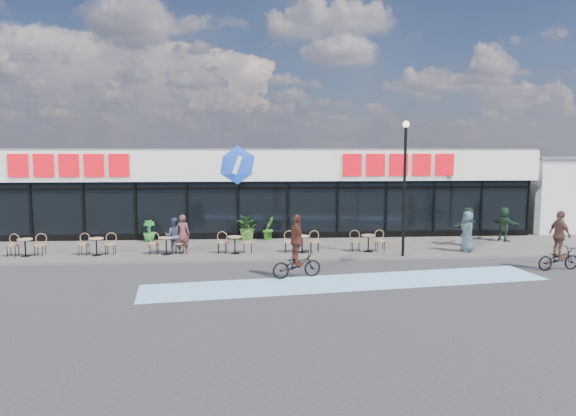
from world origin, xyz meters
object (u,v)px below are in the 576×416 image
(potted_plant_right, at_px, (248,227))
(pedestrian_b, at_px, (504,224))
(lamp_post, at_px, (405,177))
(potted_plant_mid, at_px, (268,228))
(cyclist_a, at_px, (297,254))
(pedestrian_c, at_px, (467,226))
(potted_plant_left, at_px, (149,231))
(pedestrian_a, at_px, (468,232))
(patron_right, at_px, (174,235))
(cyclist_b, at_px, (559,247))
(patron_left, at_px, (183,234))

(potted_plant_right, bearing_deg, pedestrian_b, -5.14)
(lamp_post, height_order, potted_plant_mid, lamp_post)
(potted_plant_right, bearing_deg, cyclist_a, -76.45)
(lamp_post, bearing_deg, pedestrian_c, 30.77)
(potted_plant_left, distance_m, pedestrian_a, 14.85)
(cyclist_a, bearing_deg, patron_right, 139.16)
(potted_plant_right, xyz_separation_m, patron_right, (-3.15, -3.13, 0.14))
(potted_plant_mid, bearing_deg, pedestrian_b, -5.13)
(potted_plant_left, distance_m, pedestrian_b, 17.37)
(pedestrian_c, distance_m, cyclist_b, 4.99)
(patron_right, bearing_deg, potted_plant_right, -137.92)
(lamp_post, xyz_separation_m, pedestrian_b, (6.00, 3.23, -2.48))
(potted_plant_left, xyz_separation_m, patron_right, (1.66, -3.08, 0.26))
(pedestrian_a, bearing_deg, lamp_post, -75.41)
(potted_plant_left, relative_size, patron_left, 0.61)
(patron_left, relative_size, pedestrian_b, 1.03)
(potted_plant_left, relative_size, cyclist_b, 0.45)
(lamp_post, bearing_deg, pedestrian_b, 28.32)
(potted_plant_left, distance_m, patron_left, 3.80)
(patron_right, height_order, cyclist_a, cyclist_a)
(lamp_post, distance_m, potted_plant_right, 8.29)
(pedestrian_b, bearing_deg, patron_right, 77.21)
(patron_left, relative_size, pedestrian_a, 0.95)
(potted_plant_left, relative_size, pedestrian_c, 0.57)
(potted_plant_right, distance_m, cyclist_a, 7.60)
(potted_plant_mid, xyz_separation_m, pedestrian_a, (8.59, -3.56, 0.32))
(lamp_post, distance_m, patron_left, 9.67)
(potted_plant_mid, height_order, pedestrian_c, pedestrian_c)
(pedestrian_c, relative_size, cyclist_b, 0.79)
(potted_plant_right, height_order, patron_left, patron_left)
(pedestrian_c, bearing_deg, patron_left, -31.41)
(patron_left, relative_size, pedestrian_c, 0.95)
(potted_plant_mid, bearing_deg, potted_plant_left, 179.58)
(pedestrian_c, xyz_separation_m, cyclist_a, (-8.45, -5.24, -0.13))
(patron_left, xyz_separation_m, patron_right, (-0.39, 0.10, -0.07))
(patron_right, distance_m, cyclist_b, 15.37)
(cyclist_a, bearing_deg, pedestrian_a, 25.54)
(lamp_post, height_order, patron_right, lamp_post)
(potted_plant_right, xyz_separation_m, patron_left, (-2.76, -3.23, 0.22))
(potted_plant_mid, height_order, cyclist_b, cyclist_b)
(potted_plant_mid, relative_size, potted_plant_right, 0.91)
(potted_plant_left, bearing_deg, cyclist_b, -22.50)
(patron_right, relative_size, cyclist_b, 0.68)
(potted_plant_mid, bearing_deg, pedestrian_c, -12.59)
(potted_plant_mid, xyz_separation_m, cyclist_a, (0.78, -7.30, 0.19))
(patron_right, height_order, cyclist_b, cyclist_b)
(patron_left, bearing_deg, pedestrian_a, -173.14)
(pedestrian_b, distance_m, cyclist_a, 12.43)
(patron_right, height_order, pedestrian_b, pedestrian_b)
(potted_plant_mid, xyz_separation_m, patron_left, (-3.77, -3.14, 0.27))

